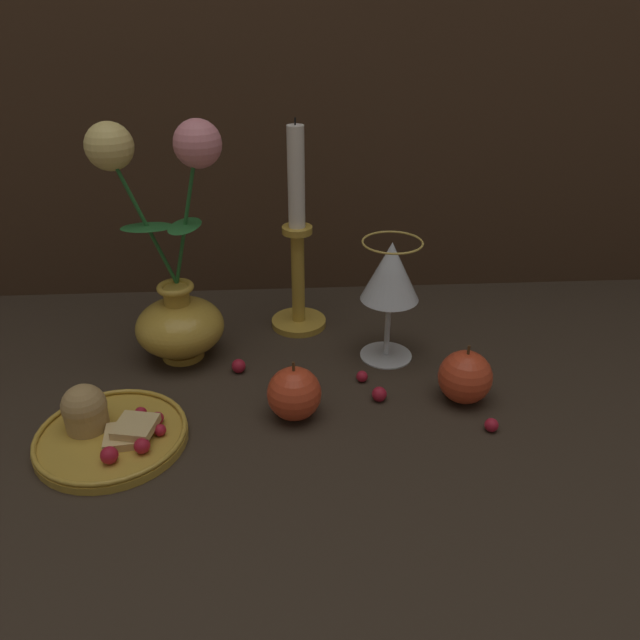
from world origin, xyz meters
TOP-DOWN VIEW (x-y plane):
  - ground_plane at (0.00, 0.00)m, footprint 2.40×2.40m
  - vase at (-0.18, 0.10)m, footprint 0.17×0.12m
  - plate_with_pastries at (-0.25, -0.09)m, footprint 0.18×0.18m
  - wine_glass at (0.11, 0.07)m, footprint 0.08×0.08m
  - candlestick at (-0.01, 0.17)m, footprint 0.09×0.09m
  - apple_beside_vase at (-0.02, -0.06)m, footprint 0.07×0.07m
  - apple_near_glass at (0.20, -0.04)m, footprint 0.07×0.07m
  - berry_near_plate at (0.09, -0.03)m, footprint 0.02×0.02m
  - berry_front_center at (0.07, 0.01)m, footprint 0.02×0.02m
  - berry_by_glass_stem at (0.22, -0.10)m, footprint 0.02×0.02m
  - berry_under_candlestick at (-0.10, 0.04)m, footprint 0.02×0.02m

SIDE VIEW (x-z plane):
  - ground_plane at x=0.00m, z-range 0.00..0.00m
  - berry_front_center at x=0.07m, z-range 0.00..0.02m
  - berry_by_glass_stem at x=0.22m, z-range 0.00..0.02m
  - berry_near_plate at x=0.09m, z-range 0.00..0.02m
  - berry_under_candlestick at x=-0.10m, z-range 0.00..0.02m
  - plate_with_pastries at x=-0.25m, z-range -0.02..0.05m
  - apple_beside_vase at x=-0.02m, z-range -0.01..0.07m
  - apple_near_glass at x=0.20m, z-range -0.01..0.08m
  - vase at x=-0.18m, z-range -0.05..0.28m
  - candlestick at x=-0.01m, z-range -0.04..0.28m
  - wine_glass at x=0.11m, z-range 0.04..0.22m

